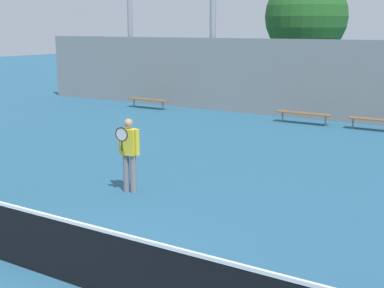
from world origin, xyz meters
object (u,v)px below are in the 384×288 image
object	(u,v)px
tree_green_tall	(306,17)
tennis_net	(56,247)
bench_courtside_near	(304,114)
bench_courtside_far	(148,100)
tennis_player	(129,152)
bench_by_gate	(371,120)

from	to	relation	value
tree_green_tall	tennis_net	bearing A→B (deg)	-78.84
bench_courtside_near	bench_courtside_far	xyz separation A→B (m)	(-7.38, -0.00, -0.00)
tree_green_tall	tennis_player	bearing A→B (deg)	-82.15
bench_by_gate	tree_green_tall	world-z (taller)	tree_green_tall
bench_courtside_far	bench_by_gate	xyz separation A→B (m)	(9.90, 0.00, -0.00)
tennis_net	bench_courtside_far	world-z (taller)	tennis_net
bench_by_gate	tennis_net	bearing A→B (deg)	-93.81
tennis_net	bench_by_gate	world-z (taller)	tennis_net
tennis_player	bench_courtside_far	distance (m)	12.58
bench_courtside_near	bench_by_gate	xyz separation A→B (m)	(2.52, -0.00, -0.00)
tennis_net	bench_courtside_far	size ratio (longest dim) A/B	5.91
bench_by_gate	bench_courtside_far	bearing A→B (deg)	180.00
tennis_player	tree_green_tall	size ratio (longest dim) A/B	0.27
tennis_player	bench_by_gate	bearing A→B (deg)	69.37
tennis_net	tennis_player	xyz separation A→B (m)	(-1.77, 3.89, 0.43)
tennis_net	tennis_player	bearing A→B (deg)	114.45
bench_courtside_near	tree_green_tall	size ratio (longest dim) A/B	0.35
tennis_net	bench_courtside_near	world-z (taller)	tennis_net
tennis_net	bench_courtside_far	bearing A→B (deg)	122.22
tennis_net	bench_courtside_far	distance (m)	16.79
tennis_net	tennis_player	world-z (taller)	tennis_player
bench_courtside_near	bench_by_gate	distance (m)	2.52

